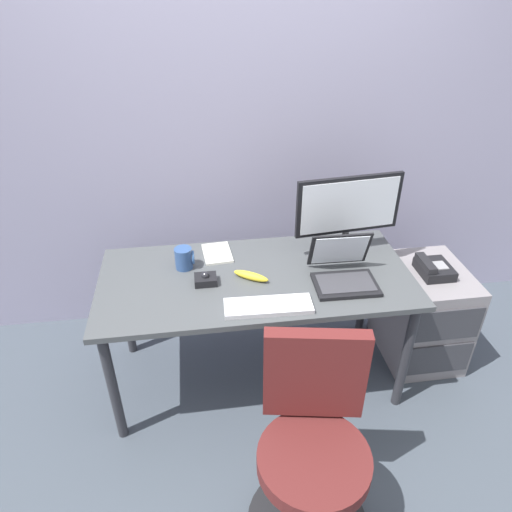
{
  "coord_description": "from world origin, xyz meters",
  "views": [
    {
      "loc": [
        -0.28,
        -1.95,
        2.08
      ],
      "look_at": [
        0.0,
        0.0,
        0.83
      ],
      "focal_mm": 32.83,
      "sensor_mm": 36.0,
      "label": 1
    }
  ],
  "objects_px": {
    "banana": "(251,276)",
    "monitor_main": "(349,209)",
    "desk_phone": "(433,268)",
    "file_cabinet": "(422,313)",
    "office_chair": "(312,453)",
    "keyboard": "(268,306)",
    "coffee_mug": "(184,258)",
    "laptop": "(343,271)",
    "paper_notepad": "(217,253)",
    "trackball_mouse": "(206,279)"
  },
  "relations": [
    {
      "from": "banana",
      "to": "monitor_main",
      "type": "bearing_deg",
      "value": 20.02
    },
    {
      "from": "desk_phone",
      "to": "monitor_main",
      "type": "height_order",
      "value": "monitor_main"
    },
    {
      "from": "monitor_main",
      "to": "file_cabinet",
      "type": "bearing_deg",
      "value": -12.75
    },
    {
      "from": "office_chair",
      "to": "keyboard",
      "type": "xyz_separation_m",
      "value": [
        -0.09,
        0.57,
        0.3
      ]
    },
    {
      "from": "desk_phone",
      "to": "keyboard",
      "type": "relative_size",
      "value": 0.48
    },
    {
      "from": "keyboard",
      "to": "coffee_mug",
      "type": "height_order",
      "value": "coffee_mug"
    },
    {
      "from": "file_cabinet",
      "to": "keyboard",
      "type": "bearing_deg",
      "value": -161.63
    },
    {
      "from": "file_cabinet",
      "to": "keyboard",
      "type": "height_order",
      "value": "keyboard"
    },
    {
      "from": "office_chair",
      "to": "laptop",
      "type": "distance_m",
      "value": 0.88
    },
    {
      "from": "monitor_main",
      "to": "banana",
      "type": "bearing_deg",
      "value": -159.98
    },
    {
      "from": "keyboard",
      "to": "banana",
      "type": "relative_size",
      "value": 2.18
    },
    {
      "from": "monitor_main",
      "to": "paper_notepad",
      "type": "height_order",
      "value": "monitor_main"
    },
    {
      "from": "desk_phone",
      "to": "trackball_mouse",
      "type": "distance_m",
      "value": 1.27
    },
    {
      "from": "office_chair",
      "to": "coffee_mug",
      "type": "relative_size",
      "value": 8.03
    },
    {
      "from": "keyboard",
      "to": "laptop",
      "type": "xyz_separation_m",
      "value": [
        0.41,
        0.17,
        0.04
      ]
    },
    {
      "from": "file_cabinet",
      "to": "banana",
      "type": "distance_m",
      "value": 1.13
    },
    {
      "from": "monitor_main",
      "to": "keyboard",
      "type": "relative_size",
      "value": 1.39
    },
    {
      "from": "desk_phone",
      "to": "laptop",
      "type": "bearing_deg",
      "value": -165.96
    },
    {
      "from": "file_cabinet",
      "to": "banana",
      "type": "relative_size",
      "value": 3.14
    },
    {
      "from": "coffee_mug",
      "to": "paper_notepad",
      "type": "bearing_deg",
      "value": 31.43
    },
    {
      "from": "office_chair",
      "to": "keyboard",
      "type": "height_order",
      "value": "office_chair"
    },
    {
      "from": "trackball_mouse",
      "to": "banana",
      "type": "bearing_deg",
      "value": 0.27
    },
    {
      "from": "monitor_main",
      "to": "keyboard",
      "type": "xyz_separation_m",
      "value": [
        -0.5,
        -0.44,
        -0.24
      ]
    },
    {
      "from": "desk_phone",
      "to": "keyboard",
      "type": "distance_m",
      "value": 1.03
    },
    {
      "from": "office_chair",
      "to": "coffee_mug",
      "type": "xyz_separation_m",
      "value": [
        -0.46,
        0.97,
        0.35
      ]
    },
    {
      "from": "desk_phone",
      "to": "monitor_main",
      "type": "distance_m",
      "value": 0.6
    },
    {
      "from": "desk_phone",
      "to": "paper_notepad",
      "type": "bearing_deg",
      "value": 170.82
    },
    {
      "from": "coffee_mug",
      "to": "banana",
      "type": "relative_size",
      "value": 0.61
    },
    {
      "from": "desk_phone",
      "to": "laptop",
      "type": "distance_m",
      "value": 0.61
    },
    {
      "from": "banana",
      "to": "desk_phone",
      "type": "bearing_deg",
      "value": 3.97
    },
    {
      "from": "laptop",
      "to": "banana",
      "type": "xyz_separation_m",
      "value": [
        -0.46,
        0.07,
        -0.03
      ]
    },
    {
      "from": "laptop",
      "to": "coffee_mug",
      "type": "distance_m",
      "value": 0.82
    },
    {
      "from": "monitor_main",
      "to": "coffee_mug",
      "type": "xyz_separation_m",
      "value": [
        -0.88,
        -0.04,
        -0.2
      ]
    },
    {
      "from": "office_chair",
      "to": "trackball_mouse",
      "type": "distance_m",
      "value": 0.95
    },
    {
      "from": "monitor_main",
      "to": "laptop",
      "type": "bearing_deg",
      "value": -108.38
    },
    {
      "from": "file_cabinet",
      "to": "laptop",
      "type": "xyz_separation_m",
      "value": [
        -0.58,
        -0.16,
        0.47
      ]
    },
    {
      "from": "monitor_main",
      "to": "paper_notepad",
      "type": "distance_m",
      "value": 0.75
    },
    {
      "from": "monitor_main",
      "to": "banana",
      "type": "xyz_separation_m",
      "value": [
        -0.55,
        -0.2,
        -0.24
      ]
    },
    {
      "from": "file_cabinet",
      "to": "coffee_mug",
      "type": "height_order",
      "value": "coffee_mug"
    },
    {
      "from": "desk_phone",
      "to": "trackball_mouse",
      "type": "relative_size",
      "value": 1.82
    },
    {
      "from": "laptop",
      "to": "banana",
      "type": "bearing_deg",
      "value": 171.03
    },
    {
      "from": "monitor_main",
      "to": "laptop",
      "type": "height_order",
      "value": "monitor_main"
    },
    {
      "from": "banana",
      "to": "trackball_mouse",
      "type": "bearing_deg",
      "value": -179.73
    },
    {
      "from": "office_chair",
      "to": "desk_phone",
      "type": "bearing_deg",
      "value": 44.74
    },
    {
      "from": "file_cabinet",
      "to": "coffee_mug",
      "type": "distance_m",
      "value": 1.45
    },
    {
      "from": "trackball_mouse",
      "to": "coffee_mug",
      "type": "distance_m",
      "value": 0.19
    },
    {
      "from": "trackball_mouse",
      "to": "keyboard",
      "type": "bearing_deg",
      "value": -40.8
    },
    {
      "from": "file_cabinet",
      "to": "laptop",
      "type": "relative_size",
      "value": 1.88
    },
    {
      "from": "desk_phone",
      "to": "keyboard",
      "type": "bearing_deg",
      "value": -162.35
    },
    {
      "from": "monitor_main",
      "to": "paper_notepad",
      "type": "bearing_deg",
      "value": 174.82
    }
  ]
}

